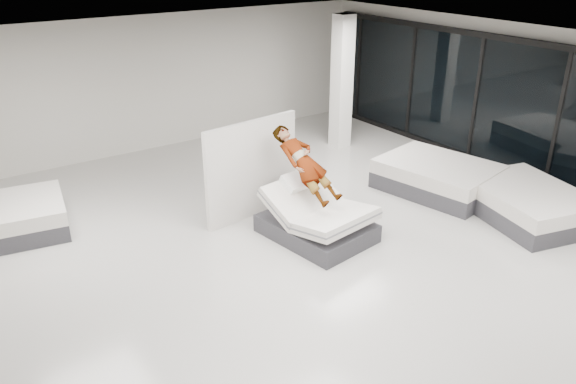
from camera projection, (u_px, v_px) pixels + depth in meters
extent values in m
plane|color=#B2AFA8|center=(326.00, 273.00, 8.77)|extent=(14.00, 14.00, 0.00)
plane|color=black|center=(332.00, 68.00, 7.45)|extent=(14.00, 14.00, 0.00)
cube|color=beige|center=(145.00, 85.00, 13.34)|extent=(12.00, 0.04, 3.20)
cube|color=beige|center=(563.00, 112.00, 11.23)|extent=(0.04, 14.00, 3.20)
cube|color=#343338|center=(316.00, 228.00, 9.78)|extent=(1.59, 1.97, 0.32)
cube|color=silver|center=(303.00, 198.00, 9.83)|extent=(1.46, 1.07, 0.60)
cube|color=slate|center=(303.00, 198.00, 9.83)|extent=(1.47, 1.00, 0.46)
cube|color=silver|center=(335.00, 220.00, 9.36)|extent=(1.47, 1.10, 0.34)
cube|color=slate|center=(335.00, 220.00, 9.36)|extent=(1.48, 1.09, 0.17)
cube|color=white|center=(296.00, 181.00, 9.83)|extent=(0.54, 0.44, 0.28)
imported|color=slate|center=(305.00, 173.00, 9.59)|extent=(0.78, 1.40, 1.54)
cube|color=black|center=(328.00, 186.00, 9.57)|extent=(0.07, 0.15, 0.08)
cube|color=beige|center=(252.00, 169.00, 10.25)|extent=(2.02, 0.33, 1.84)
cube|color=#343338|center=(437.00, 183.00, 11.59)|extent=(2.07, 2.51, 0.34)
cube|color=silver|center=(438.00, 169.00, 11.46)|extent=(2.07, 2.51, 0.28)
cube|color=#343338|center=(526.00, 210.00, 10.44)|extent=(2.12, 2.51, 0.33)
cube|color=silver|center=(529.00, 195.00, 10.31)|extent=(2.12, 2.51, 0.27)
cube|color=#343338|center=(3.00, 227.00, 9.83)|extent=(2.31, 1.88, 0.31)
cube|color=silver|center=(0.00, 212.00, 9.71)|extent=(2.31, 1.88, 0.26)
cube|color=white|center=(342.00, 82.00, 13.56)|extent=(0.40, 0.40, 3.20)
cube|color=#1B262D|center=(559.00, 120.00, 11.24)|extent=(0.06, 13.40, 2.80)
cube|color=black|center=(545.00, 184.00, 11.81)|extent=(0.12, 13.40, 0.12)
cube|color=black|center=(573.00, 49.00, 10.66)|extent=(0.12, 13.40, 0.12)
cube|color=black|center=(559.00, 120.00, 11.24)|extent=(0.09, 0.08, 2.80)
cube|color=black|center=(477.00, 99.00, 12.74)|extent=(0.09, 0.08, 2.80)
cube|color=black|center=(412.00, 82.00, 14.23)|extent=(0.09, 0.08, 2.80)
cube|color=black|center=(359.00, 68.00, 15.73)|extent=(0.09, 0.08, 2.80)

